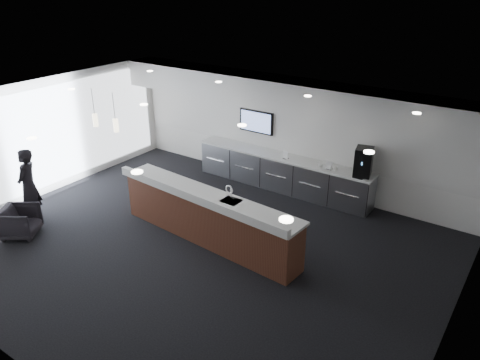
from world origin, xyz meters
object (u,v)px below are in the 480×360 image
Objects in this scene: service_counter at (208,217)px; lounge_guest at (29,186)px; armchair at (20,222)px; coffee_machine at (363,162)px.

lounge_guest reaches higher than service_counter.
armchair is 0.90m from lounge_guest.
lounge_guest is at bearing -153.46° from service_counter.
lounge_guest is at bearing 0.35° from armchair.
service_counter is 6.20× the size of armchair.
coffee_machine is at bearing -81.55° from armchair.
coffee_machine is (2.19, 3.21, 0.72)m from service_counter.
service_counter is 3.95m from coffee_machine.
service_counter is at bearing 81.05° from lounge_guest.
service_counter is 4.31m from lounge_guest.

